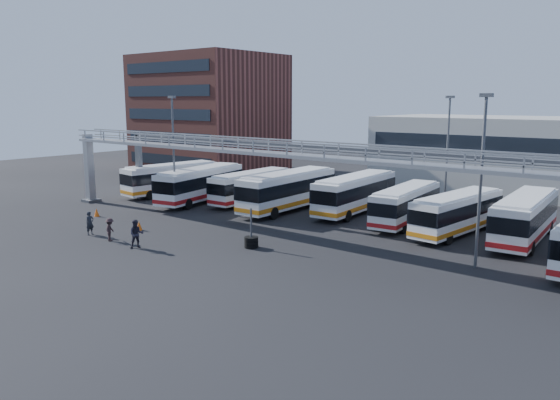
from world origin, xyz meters
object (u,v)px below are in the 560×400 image
Objects in this scene: bus_4 at (356,192)px; pedestrian_a at (90,223)px; cone_left at (97,212)px; bus_1 at (201,183)px; tire_stack at (251,241)px; bus_3 at (288,189)px; cone_right at (139,226)px; bus_6 at (458,212)px; light_pole_mid at (481,172)px; pedestrian_c at (110,230)px; bus_5 at (406,203)px; pedestrian_b at (136,234)px; bus_0 at (172,178)px; bus_7 at (525,216)px; light_pole_back at (447,148)px; light_pole_left at (173,146)px; bus_2 at (252,186)px.

pedestrian_a is (-11.27, -19.02, -0.98)m from bus_4.
pedestrian_a is at bearing -36.86° from cone_left.
bus_1 is 17.74m from tire_stack.
bus_3 is 13.85m from cone_right.
bus_1 is 24.58m from bus_6.
bus_4 is (-13.83, 9.34, -3.87)m from light_pole_mid.
tire_stack is at bearing 9.00° from cone_right.
bus_3 is at bearing -47.84° from pedestrian_c.
bus_5 is 21.08m from pedestrian_b.
bus_1 is 1.13× the size of bus_5.
bus_5 is at bearing 12.18° from bus_0.
bus_7 is at bearing 24.01° from cone_left.
bus_5 is at bearing -15.05° from bus_4.
bus_3 reaches higher than bus_1.
light_pole_back is 0.99× the size of bus_6.
bus_0 is (-5.95, 4.69, -3.93)m from light_pole_left.
light_pole_mid is 17.00m from light_pole_back.
light_pole_back reaches higher than pedestrian_b.
bus_4 is (10.35, 2.01, 0.17)m from bus_2.
bus_2 is 17.25m from pedestrian_c.
light_pole_mid is 6.21× the size of pedestrian_c.
bus_6 is at bearing 35.38° from cone_right.
pedestrian_b reaches higher than pedestrian_a.
light_pole_left is at bearing -165.12° from bus_5.
bus_3 is 1.15× the size of bus_5.
light_pole_left reaches higher than bus_0.
bus_6 is 29.58m from cone_left.
pedestrian_a is 12.62m from tire_stack.
pedestrian_b is at bearing -51.38° from light_pole_left.
bus_7 is 34.00m from cone_left.
pedestrian_c reaches higher than cone_left.
light_pole_left reaches higher than bus_6.
bus_4 is 5.47m from bus_5.
bus_2 is (3.82, 6.34, -4.04)m from light_pole_left.
light_pole_back is (20.00, 14.00, 0.00)m from light_pole_left.
light_pole_mid is at bearing -2.98° from bus_0.
bus_6 is 15.56m from tire_stack.
bus_0 reaches higher than bus_6.
pedestrian_c is 2.31× the size of cone_left.
bus_4 reaches higher than bus_2.
bus_5 is at bearing 0.13° from bus_1.
pedestrian_c is at bearing -62.63° from light_pole_left.
bus_3 is (5.02, -0.79, 0.26)m from bus_2.
bus_6 reaches higher than cone_left.
bus_5 is 0.99× the size of bus_6.
bus_3 is 1.06× the size of bus_7.
bus_5 reaches higher than pedestrian_a.
bus_4 is (-5.83, -5.66, -3.87)m from light_pole_back.
bus_6 is 14.50× the size of cone_left.
bus_4 is 14.34m from tire_stack.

